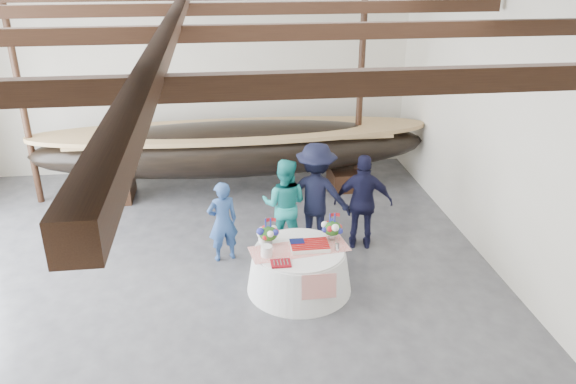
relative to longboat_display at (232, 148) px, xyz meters
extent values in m
cube|color=#3D3D42|center=(-0.69, -4.41, -1.03)|extent=(10.00, 12.00, 0.01)
cube|color=silver|center=(-0.69, 1.59, 1.22)|extent=(10.00, 0.02, 4.50)
cube|color=silver|center=(4.31, -4.41, 1.22)|extent=(0.02, 12.00, 4.50)
cube|color=white|center=(-0.69, -4.41, 3.47)|extent=(10.00, 12.00, 0.01)
cube|color=black|center=(-0.69, -7.91, 3.22)|extent=(9.80, 0.12, 0.18)
cube|color=black|center=(-0.69, -5.41, 3.22)|extent=(9.80, 0.12, 0.18)
cube|color=black|center=(-0.69, -2.91, 3.22)|extent=(9.80, 0.12, 0.18)
cube|color=black|center=(-0.69, -4.41, 3.35)|extent=(0.15, 11.76, 0.15)
cylinder|color=black|center=(-4.19, 0.00, 1.22)|extent=(0.14, 0.14, 4.50)
cylinder|color=black|center=(2.81, 0.00, 1.22)|extent=(0.14, 0.14, 4.50)
cube|color=black|center=(-2.59, 0.00, -0.82)|extent=(0.75, 0.97, 0.43)
cube|color=black|center=(2.59, 0.00, -0.82)|extent=(0.75, 0.97, 0.43)
ellipsoid|color=black|center=(0.00, 0.00, -0.01)|extent=(8.63, 1.73, 1.19)
cube|color=#9E7A4C|center=(0.00, 0.00, 0.32)|extent=(6.90, 1.13, 0.06)
cone|color=silver|center=(0.89, -4.05, -0.68)|extent=(1.69, 1.69, 0.70)
cylinder|color=silver|center=(0.89, -4.05, -0.33)|extent=(1.43, 1.43, 0.04)
cube|color=red|center=(0.89, -4.05, -0.30)|extent=(1.62, 0.77, 0.01)
cube|color=white|center=(1.05, -4.04, -0.27)|extent=(0.60, 0.40, 0.07)
cylinder|color=white|center=(0.36, -4.20, -0.22)|extent=(0.18, 0.18, 0.17)
cylinder|color=white|center=(0.35, -3.73, -0.19)|extent=(0.18, 0.18, 0.22)
cube|color=maroon|center=(0.54, -4.47, -0.29)|extent=(0.30, 0.24, 0.03)
cone|color=silver|center=(1.47, -4.17, -0.25)|extent=(0.09, 0.09, 0.12)
imported|color=navy|center=(-0.29, -2.95, -0.30)|extent=(0.61, 0.48, 1.47)
imported|color=teal|center=(0.82, -2.65, -0.17)|extent=(1.00, 0.88, 1.72)
imported|color=black|center=(1.40, -2.61, -0.05)|extent=(1.44, 1.10, 1.97)
imported|color=black|center=(2.23, -2.81, -0.14)|extent=(1.12, 0.65, 1.79)
camera|label=1|loc=(-0.28, -11.69, 4.10)|focal=35.00mm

